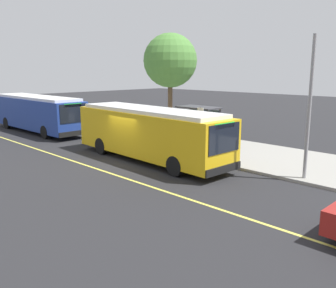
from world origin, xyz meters
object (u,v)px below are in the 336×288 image
(waiting_bench, at_px, (199,135))
(transit_bus_second, at_px, (37,112))
(transit_bus_main, at_px, (150,132))
(route_sign_post, at_px, (200,124))

(waiting_bench, bearing_deg, transit_bus_second, -157.31)
(transit_bus_main, bearing_deg, route_sign_post, 57.34)
(transit_bus_main, distance_m, waiting_bench, 5.61)
(waiting_bench, height_order, route_sign_post, route_sign_post)
(waiting_bench, bearing_deg, route_sign_post, -49.06)
(transit_bus_main, distance_m, route_sign_post, 2.99)
(waiting_bench, xyz_separation_m, route_sign_post, (2.55, -2.94, 1.32))
(transit_bus_second, height_order, waiting_bench, transit_bus_second)
(transit_bus_second, relative_size, waiting_bench, 7.13)
(route_sign_post, bearing_deg, transit_bus_main, -122.66)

